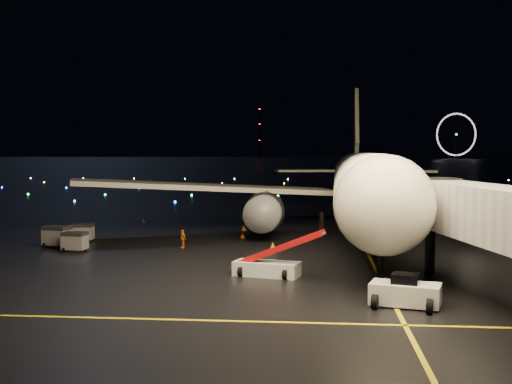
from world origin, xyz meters
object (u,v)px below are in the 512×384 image
pushback_tug (405,290)px  baggage_cart_2 (57,237)px  belt_loader (267,253)px  baggage_cart_1 (75,242)px  airliner (364,150)px  crew_c (183,239)px  baggage_cart_0 (82,233)px

pushback_tug → baggage_cart_2: 33.24m
belt_loader → baggage_cart_1: bearing=166.2°
airliner → crew_c: bearing=-141.5°
airliner → crew_c: 21.86m
airliner → belt_loader: (-8.16, -24.12, -6.97)m
airliner → baggage_cart_0: bearing=-159.3°
baggage_cart_0 → baggage_cart_2: bearing=-107.6°
baggage_cart_1 → baggage_cart_0: bearing=110.1°
baggage_cart_0 → baggage_cart_2: (-0.88, -3.76, 0.11)m
belt_loader → baggage_cart_2: 22.30m
crew_c → baggage_cart_1: 9.03m
crew_c → baggage_cart_1: size_ratio=0.84×
pushback_tug → baggage_cart_0: (-26.46, 22.65, -0.06)m
pushback_tug → baggage_cart_1: size_ratio=1.94×
crew_c → pushback_tug: bearing=-0.5°
pushback_tug → baggage_cart_2: size_ratio=1.70×
baggage_cart_0 → belt_loader: bearing=-43.7°
baggage_cart_1 → baggage_cart_2: size_ratio=0.88×
crew_c → baggage_cart_1: baggage_cart_1 is taller
airliner → belt_loader: 26.40m
belt_loader → crew_c: 14.47m
pushback_tug → belt_loader: 11.15m
crew_c → baggage_cart_1: (-8.59, -2.77, 0.01)m
pushback_tug → baggage_cart_1: 30.02m
belt_loader → baggage_cart_2: size_ratio=2.94×
crew_c → baggage_cart_2: (-11.02, -0.62, 0.13)m
airliner → pushback_tug: 32.66m
crew_c → baggage_cart_0: size_ratio=0.83×
belt_loader → baggage_cart_0: size_ratio=3.32×
belt_loader → airliner: bearing=86.0°
pushback_tug → baggage_cart_0: pushback_tug is taller
pushback_tug → crew_c: (-16.33, 19.51, -0.08)m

